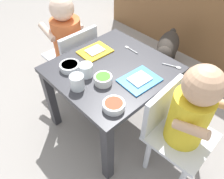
# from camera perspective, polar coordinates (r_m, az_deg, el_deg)

# --- Properties ---
(ground_plane) EXTENTS (7.00, 7.00, 0.00)m
(ground_plane) POSITION_cam_1_polar(r_m,az_deg,el_deg) (1.48, 0.00, -8.15)
(ground_plane) COLOR gray
(kitchen_cabinet_back) EXTENTS (2.04, 0.38, 0.93)m
(kitchen_cabinet_back) POSITION_cam_1_polar(r_m,az_deg,el_deg) (2.05, 26.47, 19.72)
(kitchen_cabinet_back) COLOR brown
(kitchen_cabinet_back) RESTS_ON ground
(dining_table) EXTENTS (0.55, 0.58, 0.45)m
(dining_table) POSITION_cam_1_polar(r_m,az_deg,el_deg) (1.21, 0.00, 2.71)
(dining_table) COLOR #333338
(dining_table) RESTS_ON ground
(seated_child_left) EXTENTS (0.28, 0.28, 0.68)m
(seated_child_left) POSITION_cam_1_polar(r_m,az_deg,el_deg) (1.48, -11.20, 12.93)
(seated_child_left) COLOR silver
(seated_child_left) RESTS_ON ground
(seated_child_right) EXTENTS (0.29, 0.29, 0.70)m
(seated_child_right) POSITION_cam_1_polar(r_m,az_deg,el_deg) (1.00, 18.71, -5.94)
(seated_child_right) COLOR silver
(seated_child_right) RESTS_ON ground
(dog) EXTENTS (0.29, 0.43, 0.30)m
(dog) POSITION_cam_1_polar(r_m,az_deg,el_deg) (1.82, 13.97, 10.44)
(dog) COLOR #332D28
(dog) RESTS_ON ground
(food_tray_left) EXTENTS (0.14, 0.18, 0.02)m
(food_tray_left) POSITION_cam_1_polar(r_m,az_deg,el_deg) (1.27, -4.35, 9.70)
(food_tray_left) COLOR gold
(food_tray_left) RESTS_ON dining_table
(food_tray_right) EXTENTS (0.16, 0.19, 0.02)m
(food_tray_right) POSITION_cam_1_polar(r_m,az_deg,el_deg) (1.08, 7.05, 2.44)
(food_tray_right) COLOR #388CD8
(food_tray_right) RESTS_ON dining_table
(water_cup_left) EXTENTS (0.07, 0.07, 0.07)m
(water_cup_left) POSITION_cam_1_polar(r_m,az_deg,el_deg) (1.03, -8.72, 1.61)
(water_cup_left) COLOR white
(water_cup_left) RESTS_ON dining_table
(water_cup_right) EXTENTS (0.07, 0.07, 0.06)m
(water_cup_right) POSITION_cam_1_polar(r_m,az_deg,el_deg) (1.10, -6.62, 4.80)
(water_cup_right) COLOR white
(water_cup_right) RESTS_ON dining_table
(veggie_bowl_far) EXTENTS (0.10, 0.10, 0.03)m
(veggie_bowl_far) POSITION_cam_1_polar(r_m,az_deg,el_deg) (0.94, 0.45, -4.04)
(veggie_bowl_far) COLOR white
(veggie_bowl_far) RESTS_ON dining_table
(veggie_bowl_near) EXTENTS (0.10, 0.10, 0.03)m
(veggie_bowl_near) POSITION_cam_1_polar(r_m,az_deg,el_deg) (1.16, -10.70, 5.83)
(veggie_bowl_near) COLOR white
(veggie_bowl_near) RESTS_ON dining_table
(cereal_bowl_left_side) EXTENTS (0.09, 0.09, 0.04)m
(cereal_bowl_left_side) POSITION_cam_1_polar(r_m,az_deg,el_deg) (1.05, -2.27, 2.59)
(cereal_bowl_left_side) COLOR white
(cereal_bowl_left_side) RESTS_ON dining_table
(spoon_by_left_tray) EXTENTS (0.10, 0.05, 0.01)m
(spoon_by_left_tray) POSITION_cam_1_polar(r_m,az_deg,el_deg) (1.20, 15.47, 5.72)
(spoon_by_left_tray) COLOR silver
(spoon_by_left_tray) RESTS_ON dining_table
(spoon_by_right_tray) EXTENTS (0.10, 0.02, 0.01)m
(spoon_by_right_tray) POSITION_cam_1_polar(r_m,az_deg,el_deg) (1.29, 4.59, 10.29)
(spoon_by_right_tray) COLOR silver
(spoon_by_right_tray) RESTS_ON dining_table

